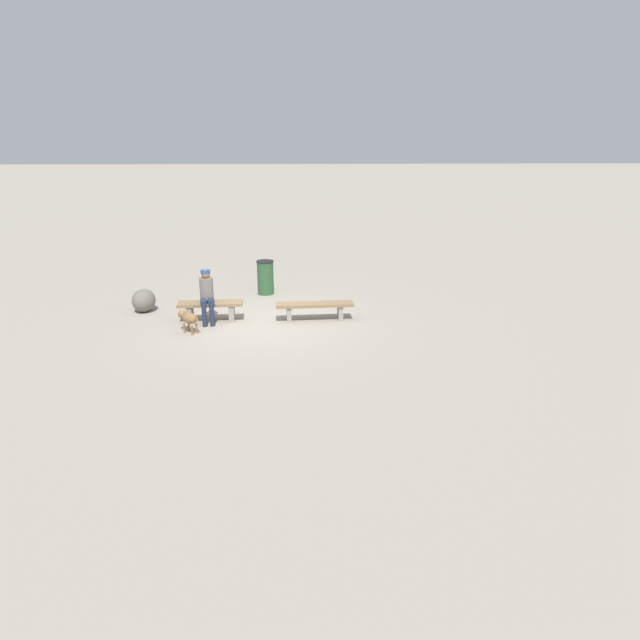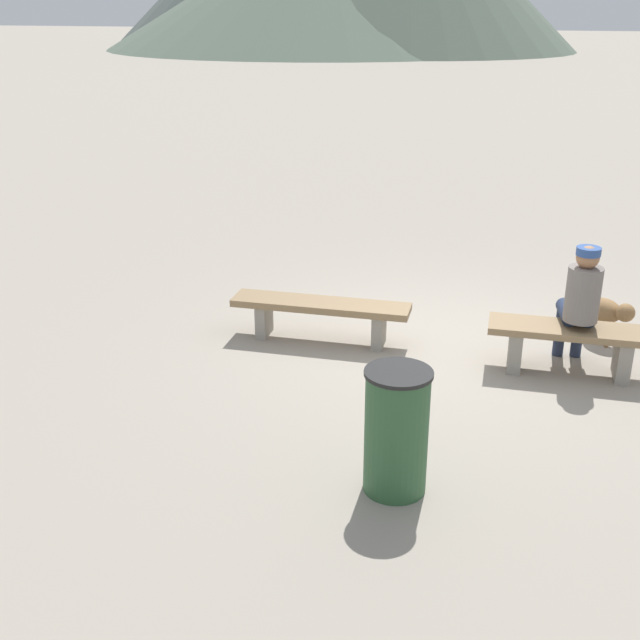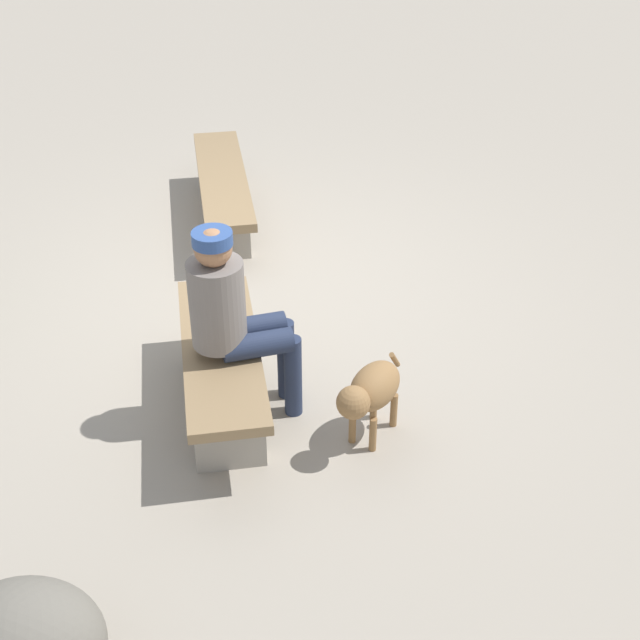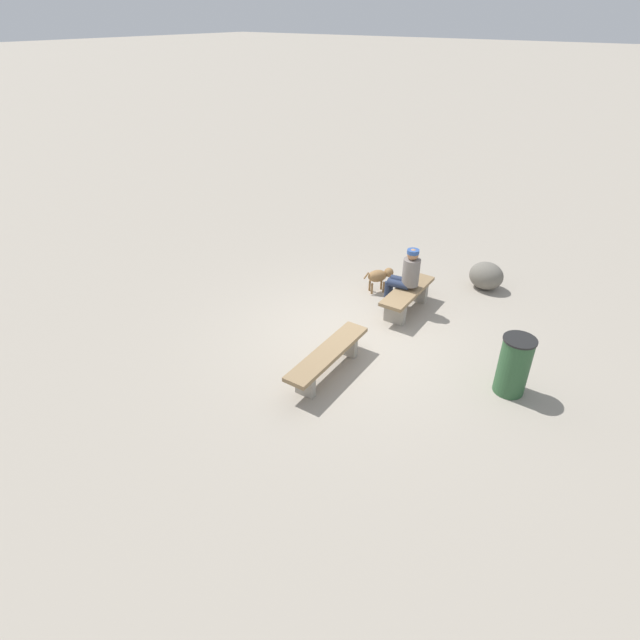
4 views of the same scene
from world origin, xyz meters
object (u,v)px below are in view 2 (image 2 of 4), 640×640
Objects in this scene: dog at (608,312)px; trash_bin at (396,431)px; bench_left at (321,311)px; seated_person at (580,298)px; bench_right at (569,341)px.

trash_bin is at bearing -77.25° from dog.
seated_person is at bearing -2.27° from bench_left.
trash_bin is at bearing -125.66° from seated_person.
trash_bin is (-1.27, -2.54, -0.26)m from seated_person.
dog is (0.33, 0.76, -0.39)m from seated_person.
dog is at bearing 57.14° from seated_person.
bench_right is 0.43m from seated_person.
seated_person is 0.91m from dog.
seated_person is 2.39× the size of dog.
bench_left is 3.02m from dog.
bench_right is (2.54, -0.06, -0.00)m from bench_left.
dog is 3.67m from trash_bin.
dog is 0.56× the size of trash_bin.
seated_person reaches higher than dog.
dog reaches higher than bench_left.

